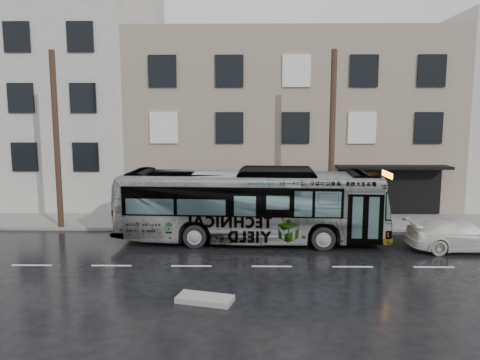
% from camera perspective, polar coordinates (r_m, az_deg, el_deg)
% --- Properties ---
extents(ground, '(120.00, 120.00, 0.00)m').
position_cam_1_polar(ground, '(21.38, -5.15, -8.27)').
color(ground, black).
rests_on(ground, ground).
extents(sidewalk, '(90.00, 3.60, 0.15)m').
position_cam_1_polar(sidewalk, '(26.08, -4.04, -5.08)').
color(sidewalk, gray).
rests_on(sidewalk, ground).
extents(building_taupe, '(20.00, 12.00, 11.00)m').
position_cam_1_polar(building_taupe, '(33.21, 5.72, 7.19)').
color(building_taupe, gray).
rests_on(building_taupe, ground).
extents(utility_pole_front, '(0.30, 0.30, 9.00)m').
position_cam_1_polar(utility_pole_front, '(24.12, 11.15, 4.71)').
color(utility_pole_front, '#3D291E').
rests_on(utility_pole_front, sidewalk).
extents(utility_pole_rear, '(0.30, 0.30, 9.00)m').
position_cam_1_polar(utility_pole_rear, '(25.64, -21.46, 4.50)').
color(utility_pole_rear, '#3D291E').
rests_on(utility_pole_rear, sidewalk).
extents(sign_post, '(0.06, 0.06, 2.40)m').
position_cam_1_polar(sign_post, '(24.75, 13.45, -2.98)').
color(sign_post, slate).
rests_on(sign_post, sidewalk).
extents(bus, '(12.68, 3.58, 3.49)m').
position_cam_1_polar(bus, '(21.98, 1.22, -3.09)').
color(bus, '#B2B2B2').
rests_on(bus, ground).
extents(white_sedan, '(4.82, 2.09, 1.38)m').
position_cam_1_polar(white_sedan, '(23.03, 25.38, -6.06)').
color(white_sedan, silver).
rests_on(white_sedan, ground).
extents(slush_pile, '(1.95, 1.24, 0.18)m').
position_cam_1_polar(slush_pile, '(15.60, -4.30, -14.26)').
color(slush_pile, gray).
rests_on(slush_pile, ground).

